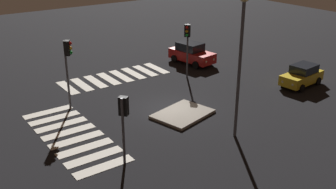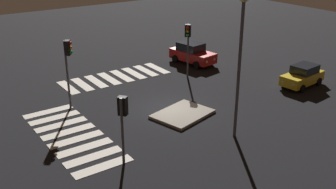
# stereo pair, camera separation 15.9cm
# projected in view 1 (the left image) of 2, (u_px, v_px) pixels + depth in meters

# --- Properties ---
(ground_plane) EXTENTS (80.00, 80.00, 0.00)m
(ground_plane) POSITION_uv_depth(u_px,v_px,m) (168.00, 108.00, 26.73)
(ground_plane) COLOR black
(traffic_island) EXTENTS (4.12, 3.47, 0.18)m
(traffic_island) POSITION_uv_depth(u_px,v_px,m) (183.00, 114.00, 25.69)
(traffic_island) COLOR gray
(traffic_island) RESTS_ON ground
(car_red) EXTENTS (2.50, 4.44, 1.85)m
(car_red) POSITION_uv_depth(u_px,v_px,m) (191.00, 53.00, 35.57)
(car_red) COLOR red
(car_red) RESTS_ON ground
(car_yellow) EXTENTS (3.86, 2.04, 1.63)m
(car_yellow) POSITION_uv_depth(u_px,v_px,m) (302.00, 76.00, 30.43)
(car_yellow) COLOR gold
(car_yellow) RESTS_ON ground
(traffic_light_south) EXTENTS (0.53, 0.54, 4.33)m
(traffic_light_south) POSITION_uv_depth(u_px,v_px,m) (187.00, 38.00, 31.16)
(traffic_light_south) COLOR #47474C
(traffic_light_south) RESTS_ON ground
(traffic_light_east) EXTENTS (0.53, 0.54, 4.62)m
(traffic_light_east) POSITION_uv_depth(u_px,v_px,m) (68.00, 58.00, 25.48)
(traffic_light_east) COLOR #47474C
(traffic_light_east) RESTS_ON ground
(traffic_light_north) EXTENTS (0.53, 0.54, 3.62)m
(traffic_light_north) POSITION_uv_depth(u_px,v_px,m) (124.00, 114.00, 19.46)
(traffic_light_north) COLOR #47474C
(traffic_light_north) RESTS_ON ground
(street_lamp) EXTENTS (0.56, 0.56, 8.20)m
(street_lamp) POSITION_uv_depth(u_px,v_px,m) (241.00, 43.00, 21.06)
(street_lamp) COLOR #47474C
(street_lamp) RESTS_ON ground
(crosswalk_near) EXTENTS (8.75, 3.20, 0.02)m
(crosswalk_near) POSITION_uv_depth(u_px,v_px,m) (115.00, 77.00, 32.38)
(crosswalk_near) COLOR silver
(crosswalk_near) RESTS_ON ground
(crosswalk_side) EXTENTS (3.20, 8.75, 0.02)m
(crosswalk_side) POSITION_uv_depth(u_px,v_px,m) (72.00, 136.00, 23.12)
(crosswalk_side) COLOR silver
(crosswalk_side) RESTS_ON ground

